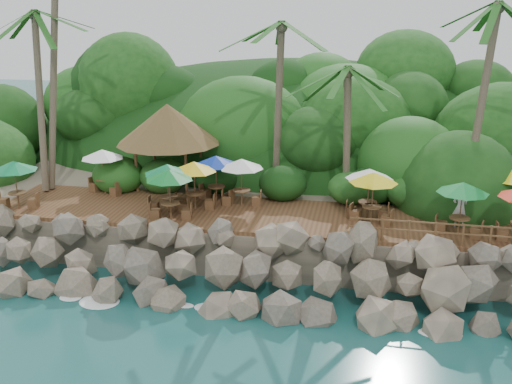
# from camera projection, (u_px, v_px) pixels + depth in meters

# --- Properties ---
(ground) EXTENTS (140.00, 140.00, 0.00)m
(ground) POSITION_uv_depth(u_px,v_px,m) (228.00, 316.00, 23.68)
(ground) COLOR #19514F
(ground) RESTS_ON ground
(land_base) EXTENTS (32.00, 25.20, 2.10)m
(land_base) POSITION_uv_depth(u_px,v_px,m) (285.00, 181.00, 38.32)
(land_base) COLOR gray
(land_base) RESTS_ON ground
(jungle_hill) EXTENTS (44.80, 28.00, 15.40)m
(jungle_hill) POSITION_uv_depth(u_px,v_px,m) (298.00, 166.00, 45.66)
(jungle_hill) COLOR #143811
(jungle_hill) RESTS_ON ground
(seawall) EXTENTS (29.00, 4.00, 2.30)m
(seawall) POSITION_uv_depth(u_px,v_px,m) (238.00, 270.00, 25.20)
(seawall) COLOR gray
(seawall) RESTS_ON ground
(terrace) EXTENTS (26.00, 5.00, 0.20)m
(terrace) POSITION_uv_depth(u_px,v_px,m) (256.00, 215.00, 28.62)
(terrace) COLOR brown
(terrace) RESTS_ON land_base
(jungle_foliage) EXTENTS (44.00, 16.00, 12.00)m
(jungle_foliage) POSITION_uv_depth(u_px,v_px,m) (282.00, 201.00, 37.71)
(jungle_foliage) COLOR #143811
(jungle_foliage) RESTS_ON ground
(foam_line) EXTENTS (25.20, 0.80, 0.06)m
(foam_line) POSITION_uv_depth(u_px,v_px,m) (230.00, 312.00, 23.95)
(foam_line) COLOR white
(foam_line) RESTS_ON ground
(palms) EXTENTS (33.72, 7.39, 13.89)m
(palms) POSITION_uv_depth(u_px,v_px,m) (289.00, 15.00, 28.04)
(palms) COLOR brown
(palms) RESTS_ON ground
(palapa) EXTENTS (5.71, 5.71, 4.60)m
(palapa) POSITION_uv_depth(u_px,v_px,m) (168.00, 124.00, 32.06)
(palapa) COLOR brown
(palapa) RESTS_ON ground
(dining_clusters) EXTENTS (25.85, 5.38, 2.43)m
(dining_clusters) POSITION_uv_depth(u_px,v_px,m) (271.00, 174.00, 27.85)
(dining_clusters) COLOR brown
(dining_clusters) RESTS_ON terrace
(railing) EXTENTS (7.20, 0.10, 1.00)m
(railing) POSITION_uv_depth(u_px,v_px,m) (436.00, 231.00, 24.73)
(railing) COLOR brown
(railing) RESTS_ON terrace
(waiter) EXTENTS (0.68, 0.45, 1.86)m
(waiter) POSITION_uv_depth(u_px,v_px,m) (460.00, 207.00, 26.61)
(waiter) COLOR silver
(waiter) RESTS_ON terrace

